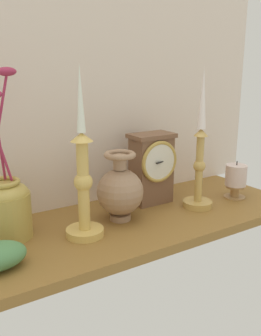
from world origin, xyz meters
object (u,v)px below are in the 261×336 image
Objects in this scene: mantel_clock at (152,167)px; brass_vase_bulbous at (120,190)px; candlestick_tall_left at (200,161)px; brass_vase_jar at (5,204)px; pillar_candle_front at (236,179)px; candlestick_tall_center at (83,185)px.

mantel_clock reaches higher than brass_vase_bulbous.
candlestick_tall_left is 2.15× the size of brass_vase_bulbous.
candlestick_tall_left reaches higher than mantel_clock.
mantel_clock is 0.52× the size of candlestick_tall_left.
brass_vase_jar is (-27.90, 5.45, 0.11)cm from brass_vase_bulbous.
pillar_candle_front is at bearing -0.79° from candlestick_tall_left.
candlestick_tall_center is at bearing 179.63° from candlestick_tall_left.
brass_vase_jar is at bearing 168.94° from brass_vase_bulbous.
candlestick_tall_left is 1.01× the size of brass_vase_jar.
candlestick_tall_center is at bearing 179.50° from pillar_candle_front.
candlestick_tall_center reaches higher than brass_vase_bulbous.
candlestick_tall_center is (-35.69, 0.23, -0.77)cm from candlestick_tall_left.
mantel_clock is at bearing 22.99° from brass_vase_bulbous.
brass_vase_bulbous is 1.59× the size of pillar_candle_front.
brass_vase_jar is at bearing 149.59° from candlestick_tall_center.
brass_vase_bulbous is (12.15, 3.79, -4.59)cm from candlestick_tall_center.
brass_vase_jar is (-42.46, -0.73, -2.44)cm from mantel_clock.
brass_vase_jar reaches higher than mantel_clock.
brass_vase_jar is at bearing 171.72° from pillar_candle_front.
brass_vase_bulbous is 38.91cm from pillar_candle_front.
candlestick_tall_left is at bearing -48.68° from mantel_clock.
brass_vase_jar is (-15.74, 9.24, -4.48)cm from candlestick_tall_center.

